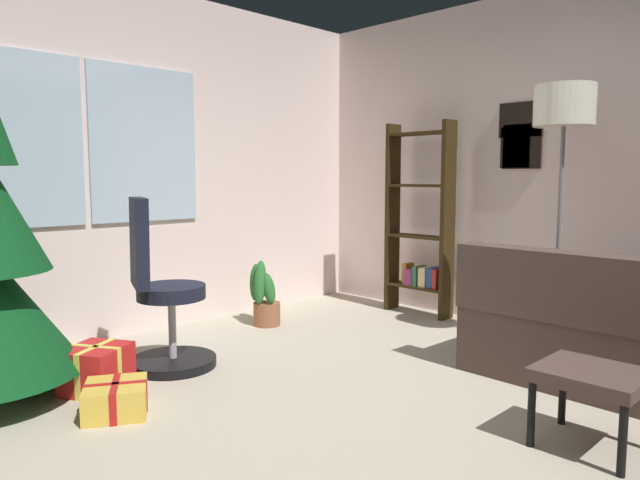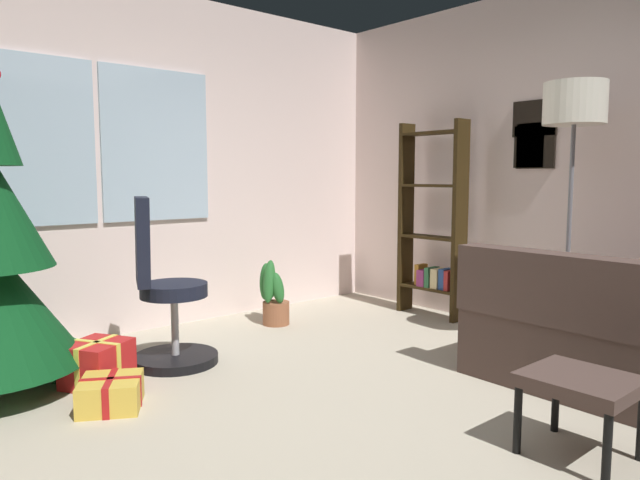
{
  "view_description": "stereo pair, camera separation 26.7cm",
  "coord_description": "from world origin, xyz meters",
  "views": [
    {
      "loc": [
        -2.18,
        -1.64,
        1.24
      ],
      "look_at": [
        0.47,
        1.01,
        0.84
      ],
      "focal_mm": 32.69,
      "sensor_mm": 36.0,
      "label": 1
    },
    {
      "loc": [
        -1.98,
        -1.82,
        1.24
      ],
      "look_at": [
        0.47,
        1.01,
        0.84
      ],
      "focal_mm": 32.69,
      "sensor_mm": 36.0,
      "label": 2
    }
  ],
  "objects": [
    {
      "name": "gift_box_green",
      "position": [
        -0.86,
        1.97,
        0.09
      ],
      "size": [
        0.31,
        0.37,
        0.18
      ],
      "color": "#1E722D",
      "rests_on": "ground_plane"
    },
    {
      "name": "gift_box_red",
      "position": [
        -0.78,
        1.61,
        0.13
      ],
      "size": [
        0.45,
        0.44,
        0.27
      ],
      "color": "red",
      "rests_on": "ground_plane"
    },
    {
      "name": "potted_plant",
      "position": [
        0.89,
        2.1,
        0.24
      ],
      "size": [
        0.29,
        0.39,
        0.57
      ],
      "color": "#925738",
      "rests_on": "ground_plane"
    },
    {
      "name": "wall_right_with_frames",
      "position": [
        2.41,
        0.0,
        1.36
      ],
      "size": [
        0.12,
        5.24,
        2.72
      ],
      "color": "silver",
      "rests_on": "ground_plane"
    },
    {
      "name": "ground_plane",
      "position": [
        0.0,
        0.0,
        -0.05
      ],
      "size": [
        4.73,
        5.24,
        0.1
      ],
      "primitive_type": "cube",
      "color": "#B6AC96"
    },
    {
      "name": "floor_lamp",
      "position": [
        1.9,
        0.06,
        1.63
      ],
      "size": [
        0.41,
        0.41,
        1.87
      ],
      "color": "slate",
      "rests_on": "ground_plane"
    },
    {
      "name": "wall_back_with_windows",
      "position": [
        -0.02,
        2.67,
        1.37
      ],
      "size": [
        4.73,
        0.12,
        2.72
      ],
      "color": "silver",
      "rests_on": "ground_plane"
    },
    {
      "name": "office_chair",
      "position": [
        -0.29,
        1.7,
        0.44
      ],
      "size": [
        0.57,
        0.56,
        1.12
      ],
      "color": "black",
      "rests_on": "ground_plane"
    },
    {
      "name": "footstool",
      "position": [
        0.51,
        -0.7,
        0.32
      ],
      "size": [
        0.41,
        0.45,
        0.37
      ],
      "color": "#4B3932",
      "rests_on": "ground_plane"
    },
    {
      "name": "gift_box_gold",
      "position": [
        -0.85,
        1.21,
        0.08
      ],
      "size": [
        0.43,
        0.44,
        0.17
      ],
      "color": "gold",
      "rests_on": "ground_plane"
    },
    {
      "name": "bookshelf",
      "position": [
        2.15,
        1.41,
        0.77
      ],
      "size": [
        0.18,
        0.64,
        1.73
      ],
      "color": "#2F220D",
      "rests_on": "ground_plane"
    }
  ]
}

